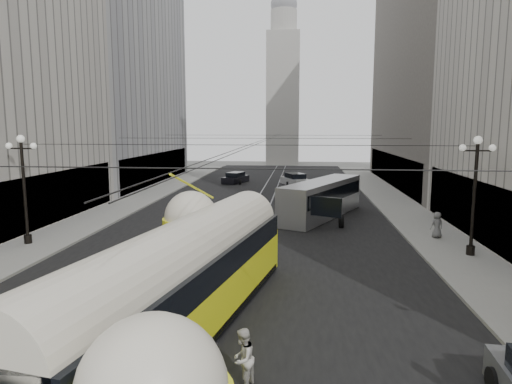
% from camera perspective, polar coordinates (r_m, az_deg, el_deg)
% --- Properties ---
extents(road, '(20.00, 85.00, 0.02)m').
position_cam_1_polar(road, '(40.12, 0.63, -1.85)').
color(road, black).
rests_on(road, ground).
extents(sidewalk_left, '(4.00, 72.00, 0.15)m').
position_cam_1_polar(sidewalk_left, '(46.07, -14.02, -0.70)').
color(sidewalk_left, gray).
rests_on(sidewalk_left, ground).
extents(sidewalk_right, '(4.00, 72.00, 0.15)m').
position_cam_1_polar(sidewalk_right, '(44.25, 16.71, -1.16)').
color(sidewalk_right, gray).
rests_on(sidewalk_right, ground).
extents(rail_left, '(0.12, 85.00, 0.04)m').
position_cam_1_polar(rail_left, '(40.19, -0.44, -1.84)').
color(rail_left, gray).
rests_on(rail_left, ground).
extents(rail_right, '(0.12, 85.00, 0.04)m').
position_cam_1_polar(rail_right, '(40.07, 1.69, -1.87)').
color(rail_right, gray).
rests_on(rail_right, ground).
extents(building_left_far, '(12.60, 28.60, 28.60)m').
position_cam_1_polar(building_left_far, '(60.09, -18.00, 14.80)').
color(building_left_far, '#999999').
rests_on(building_left_far, ground).
extents(building_right_far, '(12.60, 32.60, 32.60)m').
position_cam_1_polar(building_right_far, '(58.06, 23.15, 16.79)').
color(building_right_far, '#514C47').
rests_on(building_right_far, ground).
extents(distant_tower, '(6.00, 6.00, 31.36)m').
position_cam_1_polar(distant_tower, '(87.29, 3.42, 13.43)').
color(distant_tower, '#B2AFA8').
rests_on(distant_tower, ground).
extents(lamppost_left_mid, '(1.86, 0.44, 6.37)m').
position_cam_1_polar(lamppost_left_mid, '(29.75, -27.03, 1.01)').
color(lamppost_left_mid, black).
rests_on(lamppost_left_mid, sidewalk_left).
extents(lamppost_right_mid, '(1.86, 0.44, 6.37)m').
position_cam_1_polar(lamppost_right_mid, '(26.70, 25.66, 0.37)').
color(lamppost_right_mid, black).
rests_on(lamppost_right_mid, sidewalk_right).
extents(catenary, '(25.00, 72.00, 0.23)m').
position_cam_1_polar(catenary, '(38.51, 0.68, 6.53)').
color(catenary, black).
rests_on(catenary, ground).
extents(streetcar, '(5.73, 17.56, 3.91)m').
position_cam_1_polar(streetcar, '(15.75, -9.29, -10.79)').
color(streetcar, '#F1FA15').
rests_on(streetcar, ground).
extents(city_bus, '(6.83, 11.61, 2.85)m').
position_cam_1_polar(city_bus, '(35.76, 8.27, -0.65)').
color(city_bus, '#A4A6AA').
rests_on(city_bus, ground).
extents(sedan_white_far, '(3.72, 5.10, 1.49)m').
position_cam_1_polar(sedan_white_far, '(54.52, 4.91, 1.51)').
color(sedan_white_far, white).
rests_on(sedan_white_far, ground).
extents(sedan_dark_far, '(3.08, 4.64, 1.36)m').
position_cam_1_polar(sedan_dark_far, '(56.93, -2.57, 1.75)').
color(sedan_dark_far, black).
rests_on(sedan_dark_far, ground).
extents(pedestrian_crossing_b, '(0.84, 0.96, 1.66)m').
position_cam_1_polar(pedestrian_crossing_b, '(13.03, -1.67, -20.10)').
color(pedestrian_crossing_b, beige).
rests_on(pedestrian_crossing_b, ground).
extents(pedestrian_sidewalk_right, '(0.91, 0.71, 1.62)m').
position_cam_1_polar(pedestrian_sidewalk_right, '(30.46, 21.69, -3.84)').
color(pedestrian_sidewalk_right, slate).
rests_on(pedestrian_sidewalk_right, sidewalk_right).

